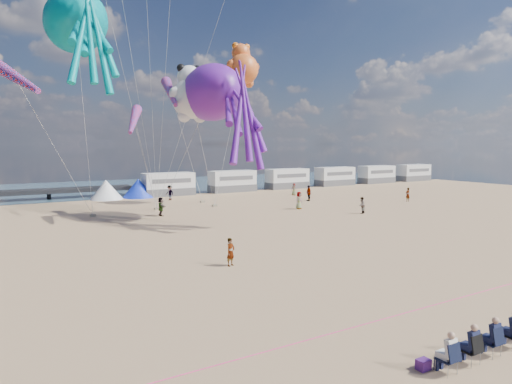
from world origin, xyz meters
name	(u,v)px	position (x,y,z in m)	size (l,w,h in m)	color
ground	(336,279)	(0.00, 0.00, 0.00)	(120.00, 120.00, 0.00)	tan
water	(97,188)	(0.00, 55.00, 0.02)	(120.00, 120.00, 0.00)	#345263
motorhome_0	(168,184)	(6.00, 40.00, 1.50)	(6.60, 2.50, 3.00)	silver
motorhome_1	(232,181)	(15.50, 40.00, 1.50)	(6.60, 2.50, 3.00)	silver
motorhome_2	(287,179)	(25.00, 40.00, 1.50)	(6.60, 2.50, 3.00)	silver
motorhome_3	(335,176)	(34.50, 40.00, 1.50)	(6.60, 2.50, 3.00)	silver
motorhome_4	(377,174)	(44.00, 40.00, 1.50)	(6.60, 2.50, 3.00)	silver
motorhome_5	(414,173)	(53.50, 40.00, 1.50)	(6.60, 2.50, 3.00)	silver
tent_white	(106,190)	(-2.00, 40.00, 1.20)	(4.00, 4.00, 2.40)	white
tent_blue	(138,188)	(2.00, 40.00, 1.20)	(4.00, 4.00, 2.40)	#1933CC
spectator_row	(491,336)	(-1.28, -8.90, 0.65)	(6.10, 0.90, 1.30)	black
cooler_purple	(423,364)	(-3.89, -8.42, 0.16)	(0.40, 0.30, 0.32)	#58217D
rope_line	(417,310)	(0.00, -5.00, 0.02)	(0.03, 0.03, 34.00)	#F2338C
standing_person	(231,252)	(-3.34, 4.96, 0.78)	(0.57, 0.38, 1.57)	tan
beachgoer_0	(294,189)	(20.44, 31.91, 0.78)	(0.57, 0.37, 1.55)	#7F6659
beachgoer_1	(362,205)	(16.59, 15.35, 0.81)	(0.79, 0.51, 1.62)	#7F6659
beachgoer_2	(170,193)	(4.39, 35.24, 0.90)	(0.87, 0.68, 1.80)	#7F6659
beachgoer_3	(309,193)	(18.30, 25.96, 0.94)	(1.21, 0.70, 1.87)	#7F6659
beachgoer_4	(161,207)	(-0.65, 24.04, 0.89)	(1.04, 0.43, 1.77)	#7F6659
beachgoer_5	(408,195)	(27.92, 19.44, 0.82)	(1.53, 0.49, 1.65)	#7F6659
beachgoer_6	(299,200)	(13.24, 21.06, 0.90)	(0.66, 0.43, 1.81)	#7F6659
sandbag_a	(93,215)	(-6.25, 26.96, 0.11)	(0.50, 0.35, 0.22)	gray
sandbag_b	(162,207)	(1.19, 29.05, 0.11)	(0.50, 0.35, 0.22)	gray
sandbag_c	(215,205)	(6.54, 27.32, 0.11)	(0.50, 0.35, 0.22)	gray
sandbag_d	(203,202)	(6.77, 30.99, 0.11)	(0.50, 0.35, 0.22)	gray
sandbag_e	(157,209)	(0.33, 28.14, 0.11)	(0.50, 0.35, 0.22)	gray
kite_octopus_teal	(76,22)	(-7.42, 25.17, 17.10)	(4.39, 10.24, 11.71)	#009095
kite_octopus_purple	(212,93)	(3.09, 20.48, 11.31)	(4.35, 10.14, 11.59)	#641B9B
kite_panda	(192,99)	(1.71, 21.86, 10.83)	(4.40, 4.14, 6.21)	silver
kite_teddy_orange	(243,69)	(10.47, 27.89, 14.99)	(4.12, 3.87, 5.81)	orange
windsock_left	(14,76)	(-12.66, 19.06, 11.38)	(1.10, 7.32, 7.32)	red
windsock_mid	(171,93)	(0.24, 23.30, 11.42)	(1.00, 6.49, 6.49)	red
windsock_right	(134,120)	(-3.46, 22.44, 8.78)	(0.90, 4.72, 4.72)	red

